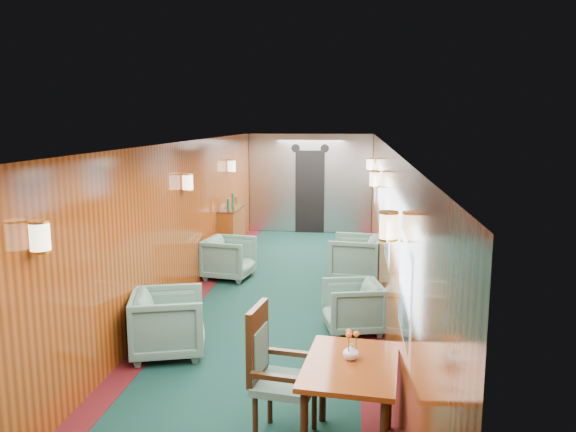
% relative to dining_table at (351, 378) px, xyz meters
% --- Properties ---
extents(room, '(12.00, 12.10, 2.40)m').
position_rel_dining_table_xyz_m(room, '(-1.10, 3.35, 0.97)').
color(room, '#0C2D25').
rests_on(room, ground).
extents(bulkhead, '(2.98, 0.17, 2.39)m').
position_rel_dining_table_xyz_m(bulkhead, '(-1.10, 9.26, 0.52)').
color(bulkhead, '#ADAFB5').
rests_on(bulkhead, ground).
extents(windows_right, '(0.02, 8.60, 0.80)m').
position_rel_dining_table_xyz_m(windows_right, '(0.39, 3.60, 0.79)').
color(windows_right, '#AEB1B5').
rests_on(windows_right, ground).
extents(wall_sconces, '(2.97, 7.97, 0.25)m').
position_rel_dining_table_xyz_m(wall_sconces, '(-1.10, 3.91, 1.13)').
color(wall_sconces, '#FBEDC4').
rests_on(wall_sconces, ground).
extents(dining_table, '(0.84, 1.12, 0.79)m').
position_rel_dining_table_xyz_m(dining_table, '(0.00, 0.00, 0.00)').
color(dining_table, brown).
rests_on(dining_table, ground).
extents(side_chair, '(0.59, 0.61, 1.17)m').
position_rel_dining_table_xyz_m(side_chair, '(-0.66, 0.17, -0.03)').
color(side_chair, '#1D453F').
rests_on(side_chair, ground).
extents(credenza, '(0.35, 1.13, 1.28)m').
position_rel_dining_table_xyz_m(credenza, '(-2.44, 6.46, -0.15)').
color(credenza, brown).
rests_on(credenza, ground).
extents(flower_vase, '(0.16, 0.16, 0.14)m').
position_rel_dining_table_xyz_m(flower_vase, '(-0.00, 0.07, 0.19)').
color(flower_vase, beige).
rests_on(flower_vase, dining_table).
extents(armchair_left_near, '(1.03, 1.01, 0.76)m').
position_rel_dining_table_xyz_m(armchair_left_near, '(-2.13, 1.75, -0.28)').
color(armchair_left_near, '#1D453F').
rests_on(armchair_left_near, ground).
extents(armchair_left_far, '(0.90, 0.88, 0.72)m').
position_rel_dining_table_xyz_m(armchair_left_far, '(-2.14, 4.98, -0.30)').
color(armchair_left_far, '#1D453F').
rests_on(armchair_left_far, ground).
extents(armchair_right_near, '(0.87, 0.85, 0.66)m').
position_rel_dining_table_xyz_m(armchair_right_near, '(0.00, 2.74, -0.33)').
color(armchair_right_near, '#1D453F').
rests_on(armchair_right_near, ground).
extents(armchair_right_far, '(0.96, 0.93, 0.78)m').
position_rel_dining_table_xyz_m(armchair_right_far, '(0.03, 5.14, -0.28)').
color(armchair_right_far, '#1D453F').
rests_on(armchair_right_far, ground).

